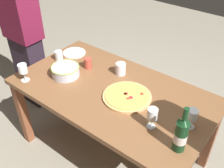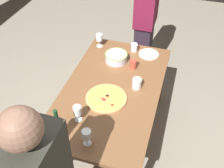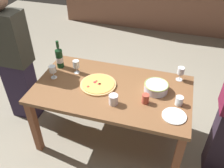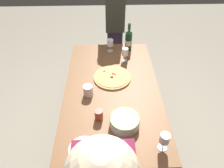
% 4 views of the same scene
% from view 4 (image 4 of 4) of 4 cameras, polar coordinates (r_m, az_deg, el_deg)
% --- Properties ---
extents(ground_plane, '(8.00, 8.00, 0.00)m').
position_cam_4_polar(ground_plane, '(2.58, 0.00, -13.47)').
color(ground_plane, gray).
extents(dining_table, '(1.60, 0.90, 0.75)m').
position_cam_4_polar(dining_table, '(2.07, 0.00, -3.04)').
color(dining_table, brown).
rests_on(dining_table, ground).
extents(pizza, '(0.37, 0.37, 0.03)m').
position_cam_4_polar(pizza, '(2.11, 0.08, 1.88)').
color(pizza, '#E2AA68').
rests_on(pizza, dining_table).
extents(serving_bowl, '(0.24, 0.24, 0.09)m').
position_cam_4_polar(serving_bowl, '(1.68, 3.44, -9.99)').
color(serving_bowl, silver).
rests_on(serving_bowl, dining_table).
extents(wine_bottle, '(0.08, 0.08, 0.33)m').
position_cam_4_polar(wine_bottle, '(2.50, 4.51, 11.80)').
color(wine_bottle, '#13381B').
rests_on(wine_bottle, dining_table).
extents(wine_glass_near_pizza, '(0.07, 0.07, 0.15)m').
position_cam_4_polar(wine_glass_near_pizza, '(2.31, 3.57, 8.55)').
color(wine_glass_near_pizza, white).
rests_on(wine_glass_near_pizza, dining_table).
extents(wine_glass_by_bottle, '(0.07, 0.07, 0.15)m').
position_cam_4_polar(wine_glass_by_bottle, '(1.55, 14.07, -14.30)').
color(wine_glass_by_bottle, white).
rests_on(wine_glass_by_bottle, dining_table).
extents(wine_glass_far_left, '(0.07, 0.07, 0.15)m').
position_cam_4_polar(wine_glass_far_left, '(2.48, -0.43, 10.99)').
color(wine_glass_far_left, white).
rests_on(wine_glass_far_left, dining_table).
extents(cup_amber, '(0.09, 0.09, 0.10)m').
position_cam_4_polar(cup_amber, '(1.92, -6.50, -1.78)').
color(cup_amber, white).
rests_on(cup_amber, dining_table).
extents(cup_ceramic, '(0.07, 0.07, 0.09)m').
position_cam_4_polar(cup_ceramic, '(1.72, -3.59, -8.32)').
color(cup_ceramic, '#B34636').
rests_on(cup_ceramic, dining_table).
extents(cup_spare, '(0.07, 0.07, 0.09)m').
position_cam_4_polar(cup_spare, '(1.55, -1.27, -17.09)').
color(cup_spare, white).
rests_on(cup_spare, dining_table).
extents(side_plate, '(0.22, 0.22, 0.01)m').
position_cam_4_polar(side_plate, '(1.60, -7.75, -17.09)').
color(side_plate, white).
rests_on(side_plate, dining_table).
extents(person_host, '(0.40, 0.24, 1.63)m').
position_cam_4_polar(person_host, '(2.96, 0.70, 15.90)').
color(person_host, '#291F38').
rests_on(person_host, ground).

